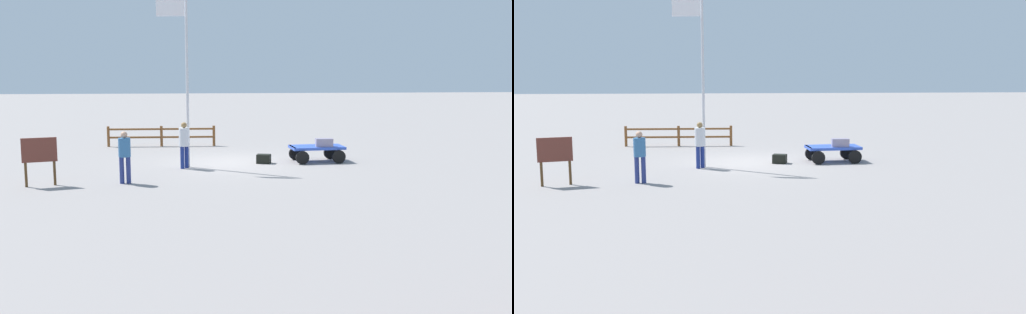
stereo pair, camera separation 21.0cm
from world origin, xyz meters
TOP-DOWN VIEW (x-y plane):
  - ground_plane at (0.00, 0.00)m, footprint 120.00×120.00m
  - luggage_cart at (-3.20, 0.16)m, footprint 2.06×1.38m
  - suitcase_dark at (-3.45, 0.40)m, footprint 0.65×0.34m
  - suitcase_olive at (-1.19, 0.38)m, footprint 0.59×0.51m
  - worker_lead at (1.71, 1.24)m, footprint 0.52×0.52m
  - worker_trailing at (3.46, 3.86)m, footprint 0.38×0.38m
  - flagpole at (1.70, 0.98)m, footprint 1.08×0.24m
  - signboard at (5.94, 4.04)m, footprint 0.99×0.34m
  - wooden_fence at (2.89, -4.87)m, footprint 4.83×0.23m

SIDE VIEW (x-z plane):
  - ground_plane at x=0.00m, z-range 0.00..0.00m
  - suitcase_olive at x=-1.19m, z-range 0.00..0.33m
  - luggage_cart at x=-3.20m, z-range 0.14..0.74m
  - wooden_fence at x=2.89m, z-range 0.08..1.00m
  - suitcase_dark at x=-3.45m, z-range 0.60..0.90m
  - worker_trailing at x=3.46m, z-range 0.15..1.76m
  - worker_lead at x=1.71m, z-range 0.15..1.78m
  - signboard at x=5.94m, z-range 0.24..1.70m
  - flagpole at x=1.70m, z-range 0.59..6.55m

